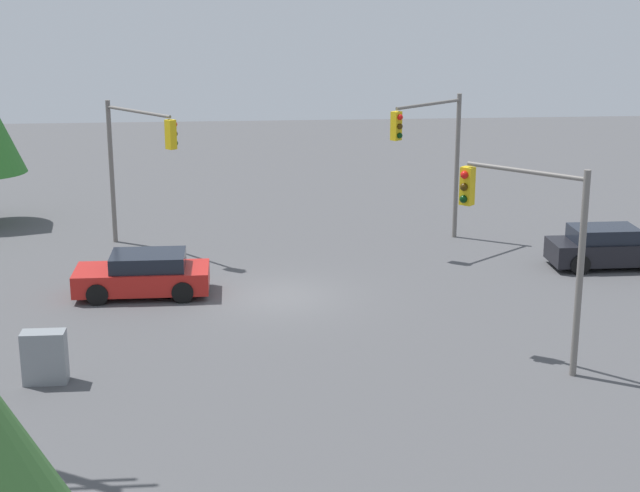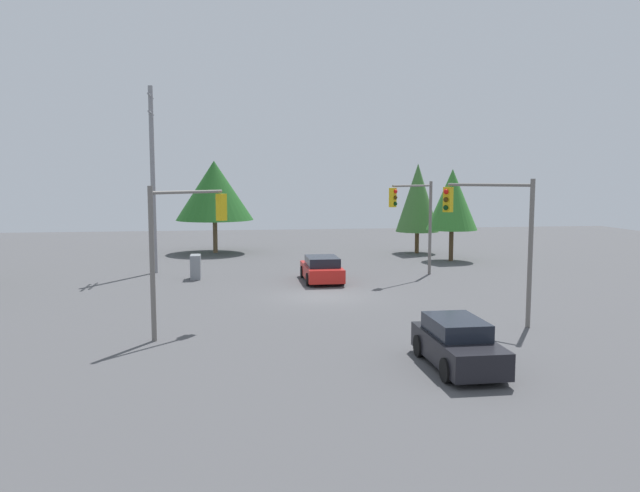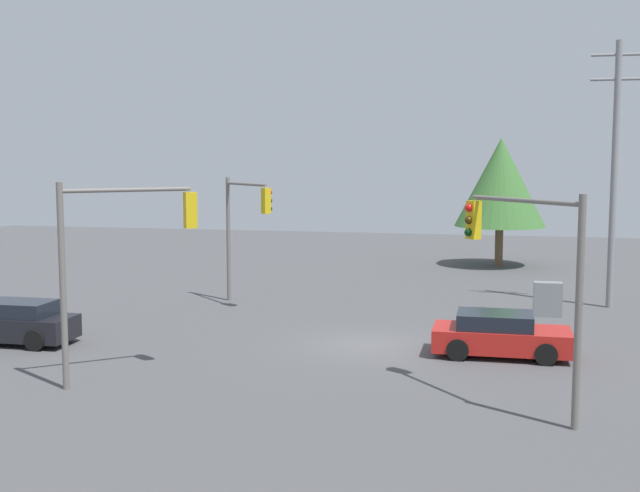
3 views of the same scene
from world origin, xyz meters
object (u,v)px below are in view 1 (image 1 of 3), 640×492
at_px(traffic_signal_main, 136,150).
at_px(sedan_red, 144,275).
at_px(electrical_cabinet, 45,357).
at_px(traffic_signal_aux, 433,144).
at_px(sedan_dark, 607,247).
at_px(traffic_signal_cross, 529,227).

bearing_deg(traffic_signal_main, sedan_red, -33.94).
distance_m(traffic_signal_main, electrical_cabinet, 13.02).
xyz_separation_m(traffic_signal_main, traffic_signal_aux, (11.19, -0.14, 0.09)).
bearing_deg(sedan_red, electrical_cabinet, 164.79).
distance_m(sedan_dark, sedan_red, 16.42).
bearing_deg(sedan_dark, traffic_signal_aux, -121.83).
relative_size(sedan_dark, electrical_cabinet, 3.02).
distance_m(sedan_red, traffic_signal_cross, 13.05).
relative_size(sedan_dark, sedan_red, 0.96).
height_order(sedan_red, traffic_signal_cross, traffic_signal_cross).
bearing_deg(traffic_signal_cross, traffic_signal_main, -2.72).
xyz_separation_m(traffic_signal_cross, electrical_cabinet, (-12.67, -0.32, -3.09)).
bearing_deg(traffic_signal_main, sedan_dark, 37.39).
xyz_separation_m(traffic_signal_cross, traffic_signal_aux, (-0.18, 12.09, 0.17)).
height_order(sedan_dark, sedan_red, sedan_dark).
xyz_separation_m(sedan_dark, traffic_signal_main, (-16.93, 3.71, 3.14)).
height_order(sedan_red, electrical_cabinet, sedan_red).
distance_m(sedan_red, traffic_signal_main, 6.39).
xyz_separation_m(sedan_dark, traffic_signal_cross, (-5.57, -8.53, 3.06)).
distance_m(traffic_signal_cross, traffic_signal_aux, 12.10).
bearing_deg(traffic_signal_cross, traffic_signal_aux, -44.76).
distance_m(sedan_dark, electrical_cabinet, 20.27).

